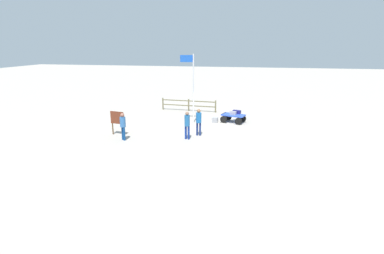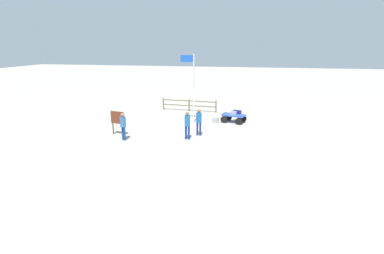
{
  "view_description": "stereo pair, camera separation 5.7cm",
  "coord_description": "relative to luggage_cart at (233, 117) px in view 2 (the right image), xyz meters",
  "views": [
    {
      "loc": [
        -3.02,
        21.48,
        5.94
      ],
      "look_at": [
        0.1,
        6.0,
        1.56
      ],
      "focal_mm": 28.15,
      "sensor_mm": 36.0,
      "label": 1
    },
    {
      "loc": [
        -3.08,
        21.47,
        5.94
      ],
      "look_at": [
        0.1,
        6.0,
        1.56
      ],
      "focal_mm": 28.15,
      "sensor_mm": 36.0,
      "label": 2
    }
  ],
  "objects": [
    {
      "name": "ground_plane",
      "position": [
        1.66,
        1.5,
        -0.44
      ],
      "size": [
        120.0,
        120.0,
        0.0
      ],
      "primitive_type": "plane",
      "color": "#ACA398"
    },
    {
      "name": "luggage_cart",
      "position": [
        0.0,
        0.0,
        0.0
      ],
      "size": [
        2.0,
        1.55,
        0.64
      ],
      "color": "blue",
      "rests_on": "ground"
    },
    {
      "name": "suitcase_dark",
      "position": [
        -0.25,
        -0.36,
        0.33
      ],
      "size": [
        0.68,
        0.52,
        0.25
      ],
      "color": "navy",
      "rests_on": "luggage_cart"
    },
    {
      "name": "suitcase_grey",
      "position": [
        -0.0,
        0.08,
        0.33
      ],
      "size": [
        0.54,
        0.41,
        0.26
      ],
      "color": "gray",
      "rests_on": "luggage_cart"
    },
    {
      "name": "suitcase_tan",
      "position": [
        1.38,
        0.3,
        -0.25
      ],
      "size": [
        0.46,
        0.39,
        0.39
      ],
      "color": "gray",
      "rests_on": "ground"
    },
    {
      "name": "worker_lead",
      "position": [
        2.59,
        4.9,
        0.62
      ],
      "size": [
        0.4,
        0.4,
        1.81
      ],
      "color": "navy",
      "rests_on": "ground"
    },
    {
      "name": "worker_trailing",
      "position": [
        2.02,
        3.94,
        0.63
      ],
      "size": [
        0.38,
        0.38,
        1.8
      ],
      "color": "navy",
      "rests_on": "ground"
    },
    {
      "name": "worker_supervisor",
      "position": [
        6.53,
        5.88,
        0.61
      ],
      "size": [
        0.5,
        0.5,
        1.76
      ],
      "color": "navy",
      "rests_on": "ground"
    },
    {
      "name": "flagpole",
      "position": [
        3.12,
        0.76,
        2.67
      ],
      "size": [
        1.05,
        0.12,
        5.24
      ],
      "color": "silver",
      "rests_on": "ground"
    },
    {
      "name": "signboard",
      "position": [
        7.37,
        4.9,
        0.62
      ],
      "size": [
        0.99,
        0.23,
        1.61
      ],
      "color": "#4C3319",
      "rests_on": "ground"
    },
    {
      "name": "wooden_fence",
      "position": [
        4.26,
        -3.4,
        0.2
      ],
      "size": [
        5.1,
        0.43,
        1.09
      ],
      "color": "brown",
      "rests_on": "ground"
    }
  ]
}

